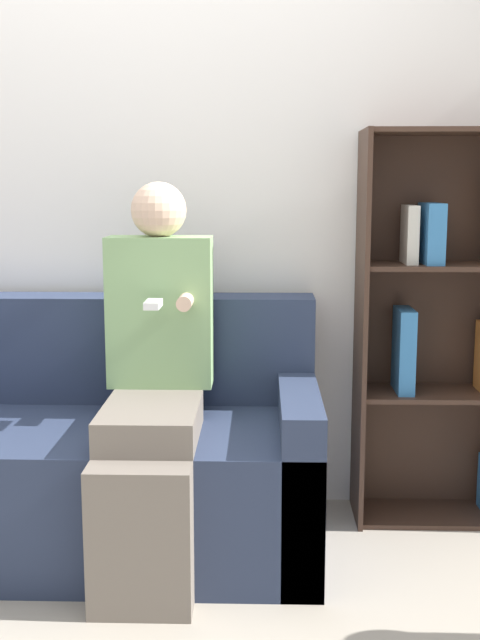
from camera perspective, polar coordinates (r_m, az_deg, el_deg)
ground_plane at (r=2.62m, az=-9.62°, el=-19.80°), size 14.00×14.00×0.00m
back_wall at (r=3.21m, az=-7.02°, el=9.41°), size 10.00×0.06×2.55m
couch at (r=3.02m, az=-14.34°, el=-9.57°), size 2.02×0.80×0.87m
adult_seated at (r=2.70m, az=-6.14°, el=-3.67°), size 0.37×0.72×1.29m
bookshelf at (r=3.14m, az=14.06°, el=-0.25°), size 0.59×0.30×1.48m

